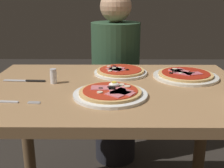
{
  "coord_description": "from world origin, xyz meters",
  "views": [
    {
      "loc": [
        -0.0,
        -1.16,
        1.14
      ],
      "look_at": [
        -0.01,
        -0.06,
        0.8
      ],
      "focal_mm": 44.73,
      "sensor_mm": 36.0,
      "label": 1
    }
  ],
  "objects_px": {
    "dining_table": "(114,113)",
    "salt_shaker": "(54,76)",
    "knife": "(27,81)",
    "pizza_foreground": "(111,93)",
    "pizza_across_right": "(120,71)",
    "diner_person": "(116,85)",
    "pizza_across_left": "(185,75)",
    "fork": "(16,102)"
  },
  "relations": [
    {
      "from": "pizza_across_right",
      "to": "fork",
      "type": "distance_m",
      "value": 0.56
    },
    {
      "from": "knife",
      "to": "salt_shaker",
      "type": "xyz_separation_m",
      "value": [
        0.13,
        -0.03,
        0.03
      ]
    },
    {
      "from": "pizza_foreground",
      "to": "dining_table",
      "type": "bearing_deg",
      "value": 83.53
    },
    {
      "from": "knife",
      "to": "salt_shaker",
      "type": "bearing_deg",
      "value": -12.88
    },
    {
      "from": "pizza_foreground",
      "to": "fork",
      "type": "distance_m",
      "value": 0.36
    },
    {
      "from": "pizza_across_left",
      "to": "salt_shaker",
      "type": "relative_size",
      "value": 4.61
    },
    {
      "from": "dining_table",
      "to": "diner_person",
      "type": "distance_m",
      "value": 0.67
    },
    {
      "from": "salt_shaker",
      "to": "diner_person",
      "type": "distance_m",
      "value": 0.72
    },
    {
      "from": "dining_table",
      "to": "pizza_foreground",
      "type": "height_order",
      "value": "pizza_foreground"
    },
    {
      "from": "diner_person",
      "to": "pizza_across_left",
      "type": "bearing_deg",
      "value": 122.5
    },
    {
      "from": "knife",
      "to": "salt_shaker",
      "type": "relative_size",
      "value": 2.92
    },
    {
      "from": "pizza_across_right",
      "to": "diner_person",
      "type": "distance_m",
      "value": 0.51
    },
    {
      "from": "pizza_across_left",
      "to": "dining_table",
      "type": "bearing_deg",
      "value": -157.84
    },
    {
      "from": "dining_table",
      "to": "salt_shaker",
      "type": "distance_m",
      "value": 0.32
    },
    {
      "from": "pizza_across_left",
      "to": "diner_person",
      "type": "height_order",
      "value": "diner_person"
    },
    {
      "from": "pizza_across_right",
      "to": "knife",
      "type": "relative_size",
      "value": 1.36
    },
    {
      "from": "fork",
      "to": "salt_shaker",
      "type": "bearing_deg",
      "value": 69.18
    },
    {
      "from": "pizza_across_left",
      "to": "diner_person",
      "type": "xyz_separation_m",
      "value": [
        -0.33,
        0.52,
        -0.22
      ]
    },
    {
      "from": "pizza_foreground",
      "to": "knife",
      "type": "height_order",
      "value": "pizza_foreground"
    },
    {
      "from": "pizza_across_right",
      "to": "dining_table",
      "type": "bearing_deg",
      "value": -98.72
    },
    {
      "from": "pizza_across_right",
      "to": "diner_person",
      "type": "relative_size",
      "value": 0.23
    },
    {
      "from": "pizza_across_left",
      "to": "fork",
      "type": "xyz_separation_m",
      "value": [
        -0.71,
        -0.34,
        -0.01
      ]
    },
    {
      "from": "pizza_across_left",
      "to": "pizza_across_right",
      "type": "height_order",
      "value": "same"
    },
    {
      "from": "pizza_across_right",
      "to": "salt_shaker",
      "type": "distance_m",
      "value": 0.35
    },
    {
      "from": "dining_table",
      "to": "knife",
      "type": "relative_size",
      "value": 5.93
    },
    {
      "from": "dining_table",
      "to": "pizza_foreground",
      "type": "distance_m",
      "value": 0.19
    },
    {
      "from": "salt_shaker",
      "to": "diner_person",
      "type": "relative_size",
      "value": 0.06
    },
    {
      "from": "dining_table",
      "to": "pizza_across_right",
      "type": "height_order",
      "value": "pizza_across_right"
    },
    {
      "from": "knife",
      "to": "salt_shaker",
      "type": "distance_m",
      "value": 0.14
    },
    {
      "from": "dining_table",
      "to": "salt_shaker",
      "type": "bearing_deg",
      "value": 171.33
    },
    {
      "from": "dining_table",
      "to": "pizza_foreground",
      "type": "bearing_deg",
      "value": -96.47
    },
    {
      "from": "pizza_foreground",
      "to": "diner_person",
      "type": "distance_m",
      "value": 0.82
    },
    {
      "from": "pizza_foreground",
      "to": "pizza_across_right",
      "type": "distance_m",
      "value": 0.33
    },
    {
      "from": "diner_person",
      "to": "fork",
      "type": "bearing_deg",
      "value": 66.64
    },
    {
      "from": "pizza_foreground",
      "to": "knife",
      "type": "xyz_separation_m",
      "value": [
        -0.39,
        0.19,
        -0.01
      ]
    },
    {
      "from": "pizza_across_right",
      "to": "salt_shaker",
      "type": "height_order",
      "value": "salt_shaker"
    },
    {
      "from": "dining_table",
      "to": "pizza_across_right",
      "type": "bearing_deg",
      "value": 81.28
    },
    {
      "from": "pizza_foreground",
      "to": "salt_shaker",
      "type": "relative_size",
      "value": 4.37
    },
    {
      "from": "pizza_foreground",
      "to": "pizza_across_left",
      "type": "bearing_deg",
      "value": 36.26
    },
    {
      "from": "pizza_foreground",
      "to": "salt_shaker",
      "type": "xyz_separation_m",
      "value": [
        -0.26,
        0.16,
        0.02
      ]
    },
    {
      "from": "fork",
      "to": "knife",
      "type": "height_order",
      "value": "knife"
    },
    {
      "from": "pizza_across_right",
      "to": "diner_person",
      "type": "xyz_separation_m",
      "value": [
        -0.02,
        0.46,
        -0.22
      ]
    }
  ]
}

